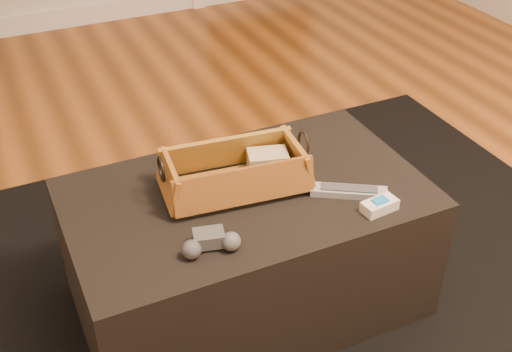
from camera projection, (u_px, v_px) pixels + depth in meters
name	position (u px, v px, depth m)	size (l,w,h in m)	color
floor	(253.00, 335.00, 1.93)	(5.00, 5.50, 0.01)	brown
baseboard	(67.00, 17.00, 3.93)	(5.00, 0.04, 0.12)	white
area_rug	(254.00, 311.00, 1.99)	(2.60, 2.00, 0.01)	black
ottoman	(247.00, 249.00, 1.91)	(1.00, 0.60, 0.42)	black
tv_remote	(230.00, 184.00, 1.77)	(0.22, 0.05, 0.02)	black
cloth_bundle	(268.00, 162.00, 1.83)	(0.11, 0.08, 0.06)	tan
wicker_basket	(235.00, 173.00, 1.78)	(0.43, 0.26, 0.14)	olive
game_controller	(210.00, 242.00, 1.57)	(0.15, 0.10, 0.05)	#393A3C
silver_remote	(349.00, 191.00, 1.77)	(0.21, 0.15, 0.02)	#989B9F
cream_gadget	(379.00, 206.00, 1.71)	(0.10, 0.06, 0.04)	beige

